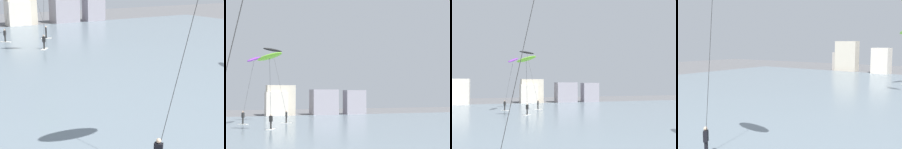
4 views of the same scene
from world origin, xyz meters
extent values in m
cube|color=slate|center=(0.00, 30.16, 0.05)|extent=(84.00, 52.00, 0.10)
cube|color=beige|center=(4.20, 57.75, 2.11)|extent=(3.77, 3.42, 4.22)
cube|color=beige|center=(5.06, 58.64, 2.70)|extent=(4.97, 3.00, 5.39)
cube|color=gray|center=(12.91, 57.72, 2.32)|extent=(4.70, 3.59, 4.64)
cube|color=gray|center=(18.66, 56.99, 2.27)|extent=(3.75, 2.58, 4.53)
cube|color=silver|center=(-1.92, 42.00, 0.13)|extent=(1.33, 1.27, 0.06)
cylinder|color=black|center=(-1.92, 42.00, 0.55)|extent=(0.20, 0.20, 0.78)
cube|color=black|center=(-1.92, 42.00, 1.24)|extent=(0.39, 0.40, 0.60)
sphere|color=tan|center=(-1.92, 42.00, 1.65)|extent=(0.20, 0.20, 0.20)
cylinder|color=#333333|center=(-1.35, 41.21, 4.59)|extent=(1.18, 1.61, 6.81)
ellipsoid|color=purple|center=(-0.77, 40.42, 8.14)|extent=(2.56, 3.72, 1.43)
cylinder|color=#333333|center=(-3.34, 8.01, 5.20)|extent=(1.70, 0.55, 8.03)
cube|color=silver|center=(3.48, 41.91, 0.13)|extent=(1.47, 0.83, 0.06)
cylinder|color=black|center=(3.48, 41.91, 0.55)|extent=(0.20, 0.20, 0.78)
cube|color=black|center=(3.48, 41.91, 1.24)|extent=(0.31, 0.39, 0.60)
sphere|color=beige|center=(3.48, 41.91, 1.65)|extent=(0.20, 0.20, 0.20)
cylinder|color=#333333|center=(2.68, 42.98, 5.44)|extent=(1.63, 2.17, 8.50)
ellipsoid|color=black|center=(1.88, 44.05, 9.83)|extent=(3.05, 2.05, 0.66)
cube|color=silver|center=(0.73, 35.08, 0.13)|extent=(1.22, 1.37, 0.06)
cylinder|color=black|center=(0.73, 35.08, 0.55)|extent=(0.20, 0.20, 0.78)
cube|color=black|center=(0.73, 35.08, 1.24)|extent=(0.40, 0.38, 0.60)
sphere|color=beige|center=(0.73, 35.08, 1.65)|extent=(0.20, 0.20, 0.20)
cylinder|color=#333333|center=(0.51, 33.98, 4.36)|extent=(0.48, 2.23, 6.36)
ellipsoid|color=#7AD133|center=(0.28, 32.88, 7.69)|extent=(2.83, 2.46, 1.21)
camera|label=1|loc=(-11.88, -1.06, 7.74)|focal=53.88mm
camera|label=2|loc=(-3.33, -0.65, 3.99)|focal=52.55mm
camera|label=3|loc=(-4.38, -1.54, 4.64)|focal=42.25mm
camera|label=4|loc=(7.60, -0.36, 6.06)|focal=43.40mm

